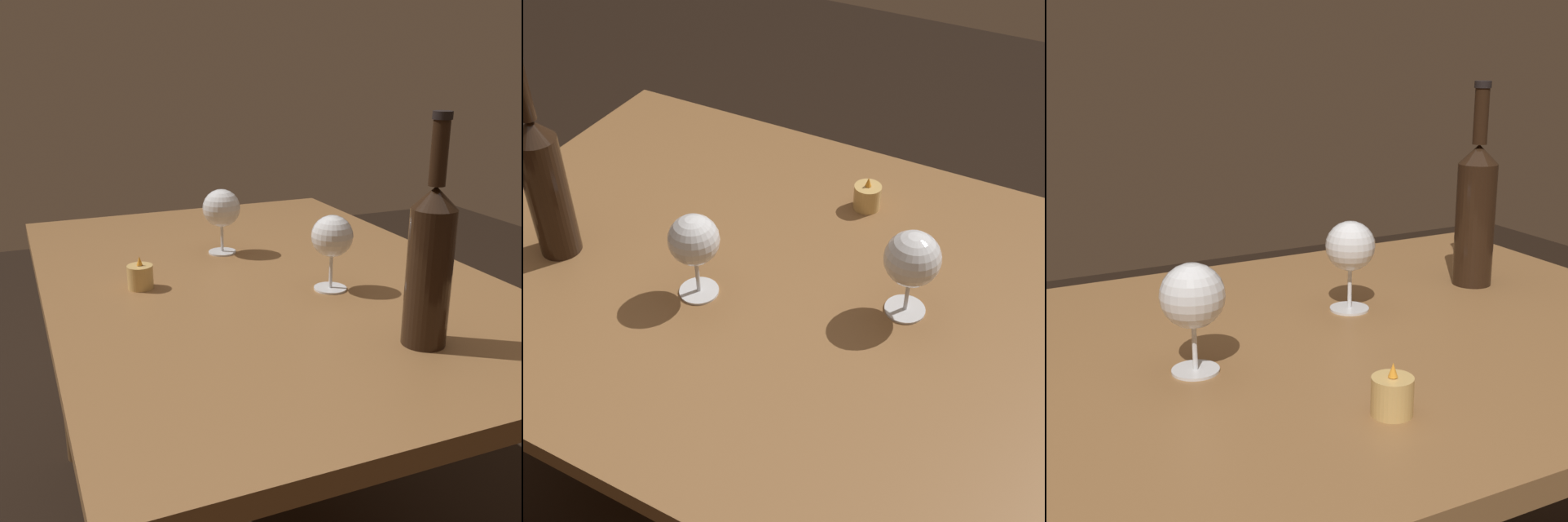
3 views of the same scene
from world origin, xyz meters
The scene contains 5 objects.
dining_table centered at (0.00, 0.00, 0.65)m, with size 1.30×0.90×0.74m.
wine_glass_left centered at (0.18, 0.03, 0.85)m, with size 0.09×0.09×0.15m.
wine_glass_right centered at (-0.14, -0.09, 0.85)m, with size 0.08×0.08×0.15m.
wine_bottle centered at (-0.41, -0.11, 0.88)m, with size 0.07×0.07×0.37m.
votive_candle centered at (0.02, 0.26, 0.76)m, with size 0.05×0.05×0.07m.
Camera 1 is at (-1.17, 0.48, 1.18)m, focal length 42.84 mm.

